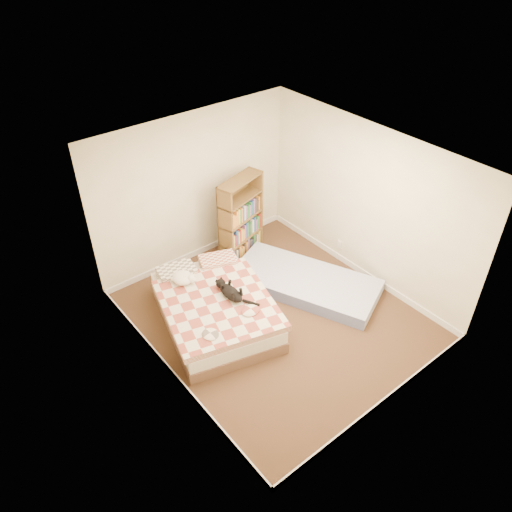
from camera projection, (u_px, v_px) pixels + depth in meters
room at (277, 250)px, 6.59m from camera, size 3.51×4.01×2.51m
bed at (214, 307)px, 7.12m from camera, size 1.85×2.27×0.53m
bookshelf at (240, 227)px, 8.25m from camera, size 0.94×0.52×1.43m
floor_mattress at (305, 282)px, 7.78m from camera, size 1.82×2.45×0.20m
black_cat at (230, 291)px, 6.91m from camera, size 0.24×0.74×0.17m
white_dog at (184, 278)px, 7.15m from camera, size 0.34×0.37×0.15m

